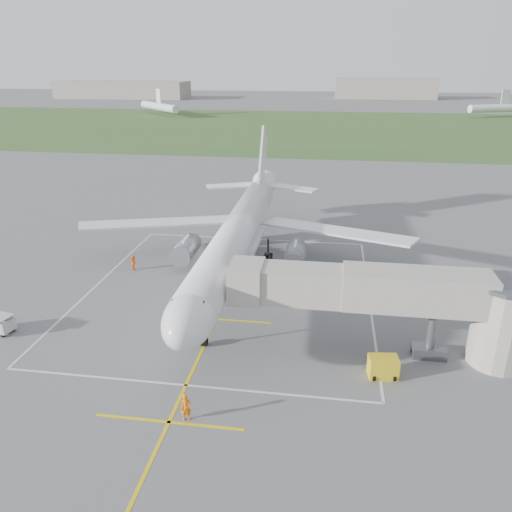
# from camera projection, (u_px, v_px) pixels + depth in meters

# --- Properties ---
(ground) EXTENTS (700.00, 700.00, 0.00)m
(ground) POSITION_uv_depth(u_px,v_px,m) (237.00, 275.00, 54.48)
(ground) COLOR #5F5F62
(ground) RESTS_ON ground
(grass_strip) EXTENTS (700.00, 120.00, 0.02)m
(grass_strip) POSITION_uv_depth(u_px,v_px,m) (305.00, 128.00, 174.14)
(grass_strip) COLOR #345927
(grass_strip) RESTS_ON ground
(apron_markings) EXTENTS (28.20, 60.00, 0.01)m
(apron_markings) POSITION_uv_depth(u_px,v_px,m) (226.00, 299.00, 49.12)
(apron_markings) COLOR #DEBE0D
(apron_markings) RESTS_ON ground
(airliner) EXTENTS (38.93, 46.75, 13.52)m
(airliner) POSITION_uv_depth(u_px,v_px,m) (237.00, 235.00, 53.56)
(airliner) COLOR silver
(airliner) RESTS_ON ground
(jet_bridge) EXTENTS (23.40, 5.00, 7.20)m
(jet_bridge) POSITION_uv_depth(u_px,v_px,m) (405.00, 301.00, 38.16)
(jet_bridge) COLOR #A8A098
(jet_bridge) RESTS_ON ground
(gpu_unit) EXTENTS (2.28, 1.74, 1.59)m
(gpu_unit) POSITION_uv_depth(u_px,v_px,m) (383.00, 367.00, 36.83)
(gpu_unit) COLOR gold
(gpu_unit) RESTS_ON ground
(ramp_worker_nose) EXTENTS (0.81, 0.66, 1.90)m
(ramp_worker_nose) POSITION_uv_depth(u_px,v_px,m) (186.00, 407.00, 32.30)
(ramp_worker_nose) COLOR orange
(ramp_worker_nose) RESTS_ON ground
(ramp_worker_wing) EXTENTS (0.96, 0.99, 1.61)m
(ramp_worker_wing) POSITION_uv_depth(u_px,v_px,m) (134.00, 263.00, 55.79)
(ramp_worker_wing) COLOR #F35607
(ramp_worker_wing) RESTS_ON ground
(distant_hangars) EXTENTS (345.00, 49.00, 12.00)m
(distant_hangars) POSITION_uv_depth(u_px,v_px,m) (291.00, 90.00, 298.91)
(distant_hangars) COLOR gray
(distant_hangars) RESTS_ON ground
(distant_aircraft) EXTENTS (170.72, 34.82, 8.85)m
(distant_aircraft) POSITION_uv_depth(u_px,v_px,m) (329.00, 107.00, 208.97)
(distant_aircraft) COLOR silver
(distant_aircraft) RESTS_ON ground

